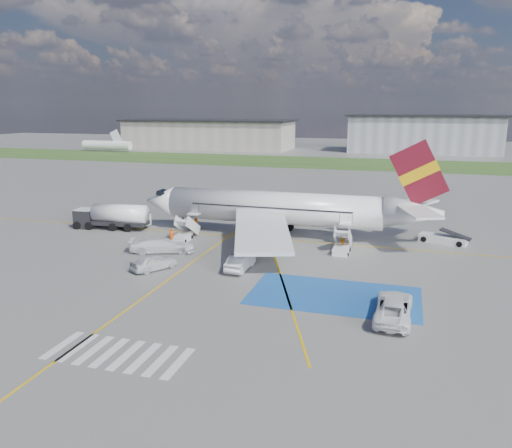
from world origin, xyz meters
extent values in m
plane|color=#60605E|center=(0.00, 0.00, 0.00)|extent=(400.00, 400.00, 0.00)
cube|color=#2D4C1E|center=(0.00, 95.00, 0.01)|extent=(400.00, 30.00, 0.01)
cube|color=gold|center=(0.00, 12.00, 0.01)|extent=(120.00, 0.20, 0.01)
cube|color=gold|center=(-5.00, -10.00, 0.01)|extent=(0.20, 60.00, 0.01)
cube|color=gold|center=(0.00, 12.00, 0.01)|extent=(20.71, 56.45, 0.01)
cube|color=#1A52A1|center=(10.00, -4.00, 0.01)|extent=(14.00, 8.00, 0.01)
cube|color=silver|center=(-6.00, -18.00, 0.01)|extent=(0.60, 4.00, 0.01)
cube|color=silver|center=(-4.80, -18.00, 0.01)|extent=(0.60, 4.00, 0.01)
cube|color=silver|center=(-3.60, -18.00, 0.01)|extent=(0.60, 4.00, 0.01)
cube|color=silver|center=(-2.40, -18.00, 0.01)|extent=(0.60, 4.00, 0.01)
cube|color=silver|center=(-1.20, -18.00, 0.01)|extent=(0.60, 4.00, 0.01)
cube|color=silver|center=(0.00, -18.00, 0.01)|extent=(0.60, 4.00, 0.01)
cube|color=silver|center=(1.20, -18.00, 0.01)|extent=(0.60, 4.00, 0.01)
cube|color=silver|center=(2.40, -18.00, 0.01)|extent=(0.60, 4.00, 0.01)
cube|color=gray|center=(-55.00, 130.00, 5.00)|extent=(60.00, 22.00, 10.00)
cube|color=gray|center=(20.00, 135.00, 6.00)|extent=(48.00, 18.00, 12.00)
cylinder|color=silver|center=(0.00, 14.00, 3.40)|extent=(26.00, 3.90, 3.90)
cone|color=silver|center=(-15.00, 14.00, 3.40)|extent=(4.00, 3.90, 3.90)
cube|color=black|center=(-14.40, 14.00, 4.45)|extent=(1.67, 1.90, 0.82)
cone|color=silver|center=(16.20, 14.00, 3.80)|extent=(6.50, 3.90, 3.90)
cube|color=silver|center=(1.00, 5.50, 2.80)|extent=(9.86, 15.95, 1.40)
cube|color=silver|center=(1.00, 22.50, 2.80)|extent=(9.86, 15.95, 1.40)
cylinder|color=#38383A|center=(0.00, 8.40, 1.40)|extent=(3.40, 2.10, 2.10)
cylinder|color=#38383A|center=(0.00, 19.60, 1.40)|extent=(3.40, 2.10, 2.10)
cube|color=maroon|center=(16.50, 14.00, 8.20)|extent=(6.62, 0.30, 7.45)
cube|color=#E9AC0C|center=(16.50, 14.00, 8.20)|extent=(4.36, 0.40, 3.08)
cube|color=silver|center=(16.80, 10.80, 4.50)|extent=(4.73, 5.95, 0.49)
cube|color=silver|center=(16.80, 17.20, 4.50)|extent=(4.73, 5.95, 0.49)
cube|color=black|center=(0.00, 12.04, 3.75)|extent=(19.50, 0.04, 0.18)
cube|color=black|center=(0.00, 15.96, 3.75)|extent=(19.50, 0.04, 0.18)
cube|color=silver|center=(-9.50, 9.85, 1.45)|extent=(1.40, 3.73, 2.32)
cube|color=silver|center=(-9.50, 11.75, 2.50)|extent=(1.40, 1.00, 0.12)
cylinder|color=black|center=(-10.20, 11.75, 3.05)|extent=(0.06, 0.06, 1.10)
cylinder|color=black|center=(-8.80, 11.75, 3.05)|extent=(0.06, 0.06, 1.10)
cube|color=silver|center=(-9.50, 8.25, 0.35)|extent=(1.60, 2.40, 0.70)
cube|color=silver|center=(9.00, 9.85, 1.45)|extent=(1.40, 3.73, 2.32)
cube|color=silver|center=(9.00, 11.75, 2.50)|extent=(1.40, 1.00, 0.12)
cylinder|color=black|center=(8.30, 11.75, 3.05)|extent=(0.06, 0.06, 1.10)
cylinder|color=black|center=(9.70, 11.75, 3.05)|extent=(0.06, 0.06, 1.10)
cube|color=silver|center=(9.00, 8.25, 0.35)|extent=(1.60, 2.40, 0.70)
cube|color=black|center=(-24.22, 10.74, 1.18)|extent=(2.56, 2.56, 2.36)
cylinder|color=silver|center=(-19.43, 11.17, 2.05)|extent=(7.15, 2.98, 2.36)
cube|color=black|center=(-19.43, 11.17, 0.87)|extent=(7.15, 2.98, 0.51)
cube|color=silver|center=(-17.59, 13.28, 0.92)|extent=(2.34, 1.60, 1.52)
cube|color=black|center=(-17.59, 13.28, 1.74)|extent=(2.22, 1.48, 0.13)
cube|color=silver|center=(19.72, 16.08, 0.44)|extent=(5.51, 3.17, 0.87)
cube|color=black|center=(20.97, 15.70, 1.20)|extent=(3.64, 2.23, 0.97)
imported|color=silver|center=(-7.59, -2.20, 0.78)|extent=(4.02, 4.87, 1.56)
imported|color=#A5A8AC|center=(0.37, 0.17, 0.78)|extent=(1.77, 4.79, 1.56)
imported|color=white|center=(14.84, -7.04, 1.05)|extent=(2.74, 5.69, 2.11)
imported|color=silver|center=(-9.53, 3.31, 1.03)|extent=(5.64, 3.67, 2.05)
imported|color=#E2510B|center=(-10.24, 7.08, 0.86)|extent=(0.75, 0.68, 1.72)
imported|color=orange|center=(-10.50, 14.41, 0.95)|extent=(1.04, 1.14, 1.89)
imported|color=orange|center=(8.97, 9.85, 0.85)|extent=(0.55, 1.04, 1.70)
camera|label=1|loc=(14.95, -43.26, 15.43)|focal=35.00mm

